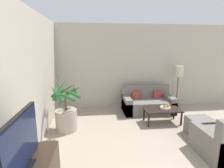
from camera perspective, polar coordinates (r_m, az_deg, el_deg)
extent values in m
cube|color=#BCB2A3|center=(6.05, 14.42, 5.61)|extent=(8.11, 0.06, 2.70)
cube|color=#BCB2A3|center=(2.93, -29.26, -2.00)|extent=(0.06, 7.55, 2.70)
cube|color=black|center=(2.23, -27.77, -16.56)|extent=(0.05, 0.95, 0.63)
cube|color=#0F1938|center=(2.22, -27.06, -16.61)|extent=(0.01, 0.91, 0.59)
cylinder|color=#ADA393|center=(4.43, -14.65, -11.32)|extent=(0.51, 0.51, 0.52)
cylinder|color=brown|center=(4.29, -14.94, -6.22)|extent=(0.06, 0.06, 0.31)
cone|color=#23662D|center=(4.17, -12.12, -2.10)|extent=(0.10, 0.51, 0.40)
cone|color=#23662D|center=(4.36, -12.52, -2.06)|extent=(0.45, 0.45, 0.33)
cone|color=#23662D|center=(4.44, -14.70, -1.67)|extent=(0.53, 0.10, 0.36)
cone|color=#23662D|center=(4.36, -16.78, -1.39)|extent=(0.41, 0.41, 0.44)
cone|color=#23662D|center=(4.23, -17.84, -1.77)|extent=(0.10, 0.47, 0.45)
cone|color=#23662D|center=(4.08, -17.77, -2.86)|extent=(0.44, 0.44, 0.38)
cone|color=#23662D|center=(3.97, -15.67, -3.60)|extent=(0.54, 0.10, 0.32)
cone|color=#23662D|center=(4.02, -13.18, -2.85)|extent=(0.44, 0.44, 0.37)
cube|color=slate|center=(5.57, 11.67, -7.04)|extent=(1.54, 0.80, 0.38)
cube|color=slate|center=(5.75, 10.85, -2.33)|extent=(1.54, 0.16, 0.40)
cube|color=slate|center=(5.38, 4.86, -6.82)|extent=(0.20, 0.80, 0.50)
cube|color=slate|center=(5.79, 18.03, -6.04)|extent=(0.20, 0.80, 0.50)
cube|color=#B23D33|center=(5.57, 7.77, -3.55)|extent=(0.24, 0.12, 0.24)
cube|color=#B23D33|center=(5.77, 14.45, -3.27)|extent=(0.24, 0.12, 0.24)
cylinder|color=brown|center=(6.20, 20.10, -7.29)|extent=(0.24, 0.24, 0.03)
cylinder|color=brown|center=(6.05, 20.46, -2.53)|extent=(0.03, 0.03, 1.04)
cylinder|color=beige|center=(5.93, 20.94, 3.93)|extent=(0.28, 0.28, 0.34)
cylinder|color=black|center=(4.58, 11.91, -11.53)|extent=(0.05, 0.05, 0.35)
cylinder|color=black|center=(4.91, 21.70, -10.51)|extent=(0.05, 0.05, 0.35)
cylinder|color=black|center=(4.94, 10.41, -9.67)|extent=(0.05, 0.05, 0.35)
cylinder|color=black|center=(5.25, 19.59, -8.88)|extent=(0.05, 0.05, 0.35)
cube|color=black|center=(4.83, 16.16, -8.05)|extent=(0.95, 0.50, 0.03)
cylinder|color=beige|center=(4.88, 16.99, -7.41)|extent=(0.28, 0.28, 0.05)
sphere|color=red|center=(4.92, 16.92, -6.49)|extent=(0.07, 0.07, 0.07)
sphere|color=olive|center=(4.81, 16.77, -6.88)|extent=(0.07, 0.07, 0.07)
sphere|color=orange|center=(4.86, 17.83, -6.66)|extent=(0.08, 0.08, 0.08)
cube|color=slate|center=(3.95, 32.07, -16.61)|extent=(0.78, 0.86, 0.42)
cube|color=slate|center=(3.76, 28.28, -16.84)|extent=(0.16, 0.86, 0.52)
cube|color=slate|center=(4.55, 26.73, -12.34)|extent=(0.53, 0.47, 0.41)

